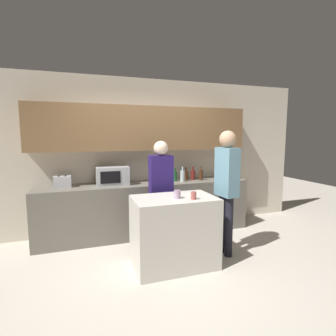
{
  "coord_description": "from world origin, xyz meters",
  "views": [
    {
      "loc": [
        -1.07,
        -2.91,
        1.71
      ],
      "look_at": [
        0.06,
        0.43,
        1.27
      ],
      "focal_mm": 28.0,
      "sensor_mm": 36.0,
      "label": 1
    }
  ],
  "objects": [
    {
      "name": "bottle_3",
      "position": [
        0.77,
        1.49,
        0.98
      ],
      "size": [
        0.08,
        0.08,
        0.23
      ],
      "color": "#472814",
      "rests_on": "back_counter"
    },
    {
      "name": "person_center",
      "position": [
        0.06,
        0.77,
        0.96
      ],
      "size": [
        0.34,
        0.21,
        1.63
      ],
      "rotation": [
        0.0,
        0.0,
        -3.15
      ],
      "color": "black",
      "rests_on": "ground_plane"
    },
    {
      "name": "back_counter",
      "position": [
        0.0,
        1.39,
        0.45
      ],
      "size": [
        3.6,
        0.62,
        0.9
      ],
      "color": "#6B665B",
      "rests_on": "ground_plane"
    },
    {
      "name": "bottle_4",
      "position": [
        0.88,
        1.43,
        0.99
      ],
      "size": [
        0.08,
        0.08,
        0.24
      ],
      "color": "maroon",
      "rests_on": "back_counter"
    },
    {
      "name": "potted_plant",
      "position": [
        1.57,
        1.44,
        1.09
      ],
      "size": [
        0.14,
        0.14,
        0.39
      ],
      "color": "silver",
      "rests_on": "back_counter"
    },
    {
      "name": "bottle_5",
      "position": [
        1.01,
        1.36,
        1.0
      ],
      "size": [
        0.07,
        0.07,
        0.26
      ],
      "color": "#472814",
      "rests_on": "back_counter"
    },
    {
      "name": "bottle_2",
      "position": [
        0.64,
        1.34,
        1.0
      ],
      "size": [
        0.08,
        0.08,
        0.26
      ],
      "color": "silver",
      "rests_on": "back_counter"
    },
    {
      "name": "kitchen_island",
      "position": [
        0.06,
        0.18,
        0.46
      ],
      "size": [
        1.06,
        0.66,
        0.92
      ],
      "color": "beige",
      "rests_on": "ground_plane"
    },
    {
      "name": "toaster",
      "position": [
        -1.34,
        1.44,
        0.99
      ],
      "size": [
        0.26,
        0.16,
        0.18
      ],
      "color": "silver",
      "rests_on": "back_counter"
    },
    {
      "name": "bottle_0",
      "position": [
        0.4,
        1.4,
        0.98
      ],
      "size": [
        0.06,
        0.06,
        0.22
      ],
      "color": "silver",
      "rests_on": "back_counter"
    },
    {
      "name": "microwave",
      "position": [
        -0.57,
        1.44,
        1.05
      ],
      "size": [
        0.52,
        0.39,
        0.3
      ],
      "color": "#B7BABC",
      "rests_on": "back_counter"
    },
    {
      "name": "ground_plane",
      "position": [
        0.0,
        0.0,
        0.0
      ],
      "size": [
        14.0,
        14.0,
        0.0
      ],
      "primitive_type": "plane",
      "color": "beige"
    },
    {
      "name": "cup_1",
      "position": [
        0.25,
        -0.0,
        0.96
      ],
      "size": [
        0.07,
        0.07,
        0.1
      ],
      "color": "#B15450",
      "rests_on": "kitchen_island"
    },
    {
      "name": "cup_0",
      "position": [
        0.08,
        0.11,
        0.97
      ],
      "size": [
        0.08,
        0.08,
        0.1
      ],
      "color": "#B292B1",
      "rests_on": "kitchen_island"
    },
    {
      "name": "bottle_1",
      "position": [
        0.52,
        1.4,
        0.99
      ],
      "size": [
        0.07,
        0.07,
        0.23
      ],
      "color": "#194723",
      "rests_on": "back_counter"
    },
    {
      "name": "back_wall",
      "position": [
        0.0,
        1.66,
        1.54
      ],
      "size": [
        6.4,
        0.4,
        2.7
      ],
      "color": "beige",
      "rests_on": "ground_plane"
    },
    {
      "name": "person_left",
      "position": [
        0.87,
        0.25,
        1.07
      ],
      "size": [
        0.23,
        0.36,
        1.77
      ],
      "rotation": [
        0.0,
        0.0,
        -4.62
      ],
      "color": "black",
      "rests_on": "ground_plane"
    }
  ]
}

